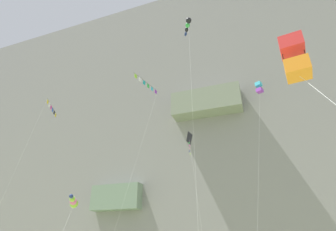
% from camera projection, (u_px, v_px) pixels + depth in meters
% --- Properties ---
extents(cliff_face, '(180.00, 32.20, 62.98)m').
position_uv_depth(cliff_face, '(219.00, 117.00, 67.42)').
color(cliff_face, gray).
rests_on(cliff_face, ground).
extents(kite_banner_low_center, '(3.26, 6.24, 24.71)m').
position_uv_depth(kite_banner_low_center, '(146.00, 88.00, 40.52)').
color(kite_banner_low_center, black).
rests_on(kite_banner_low_center, ground).
extents(kite_box_upper_left, '(2.14, 4.44, 8.07)m').
position_uv_depth(kite_box_upper_left, '(295.00, 58.00, 8.56)').
color(kite_box_upper_left, red).
rests_on(kite_box_upper_left, ground).
extents(kite_diamond_upper_right, '(2.61, 2.78, 16.90)m').
position_uv_depth(kite_diamond_upper_right, '(190.00, 141.00, 38.06)').
color(kite_diamond_upper_right, black).
rests_on(kite_diamond_upper_right, ground).
extents(kite_windsock_high_right, '(3.80, 5.79, 6.72)m').
position_uv_depth(kite_windsock_high_right, '(73.00, 202.00, 29.42)').
color(kite_windsock_high_right, '#8CCC33').
rests_on(kite_windsock_high_right, ground).
extents(kite_windsock_high_left, '(2.78, 8.39, 29.35)m').
position_uv_depth(kite_windsock_high_left, '(188.00, 25.00, 35.97)').
color(kite_windsock_high_left, black).
rests_on(kite_windsock_high_left, ground).
extents(kite_box_mid_center, '(3.47, 3.36, 20.43)m').
position_uv_depth(kite_box_mid_center, '(259.00, 88.00, 33.06)').
color(kite_box_mid_center, '#38B2D1').
rests_on(kite_box_mid_center, ground).
extents(kite_banner_mid_right, '(2.13, 6.66, 19.28)m').
position_uv_depth(kite_banner_mid_right, '(50.00, 113.00, 36.13)').
color(kite_banner_mid_right, black).
rests_on(kite_banner_mid_right, ground).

